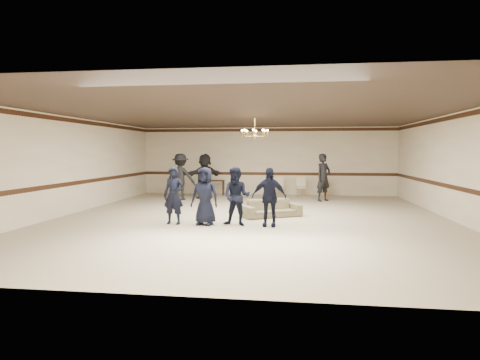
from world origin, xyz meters
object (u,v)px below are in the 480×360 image
at_px(boy_d, 269,197).
at_px(settee, 271,208).
at_px(boy_a, 174,196).
at_px(banquet_chair_right, 323,187).
at_px(adult_left, 181,177).
at_px(banquet_chair_left, 279,187).
at_px(boy_c, 237,197).
at_px(console_table, 216,188).
at_px(boy_b, 205,196).
at_px(adult_right, 323,177).
at_px(chandelier, 255,127).
at_px(adult_mid, 205,176).
at_px(banquet_chair_mid, 301,187).

bearing_deg(boy_d, settee, 93.93).
height_order(boy_a, banquet_chair_right, boy_a).
relative_size(adult_left, banquet_chair_left, 2.22).
bearing_deg(banquet_chair_right, boy_c, -107.92).
height_order(settee, adult_left, adult_left).
bearing_deg(adult_left, boy_a, 109.24).
distance_m(banquet_chair_left, console_table, 3.01).
distance_m(adult_left, banquet_chair_right, 6.42).
distance_m(settee, console_table, 6.85).
distance_m(boy_b, banquet_chair_left, 7.82).
xyz_separation_m(settee, console_table, (-2.99, 6.16, 0.08)).
height_order(boy_a, adult_right, adult_right).
xyz_separation_m(boy_d, adult_left, (-4.13, 5.72, 0.17)).
height_order(chandelier, settee, chandelier).
xyz_separation_m(boy_c, banquet_chair_left, (0.88, 7.61, -0.37)).
relative_size(boy_a, adult_mid, 0.82).
xyz_separation_m(boy_a, banquet_chair_mid, (3.68, 7.61, -0.37)).
distance_m(boy_a, boy_b, 0.90).
xyz_separation_m(boy_d, banquet_chair_left, (-0.02, 7.61, -0.37)).
height_order(settee, adult_right, adult_right).
bearing_deg(boy_d, boy_a, -177.10).
bearing_deg(adult_mid, settee, 83.14).
xyz_separation_m(boy_a, adult_right, (4.57, 6.02, 0.17)).
relative_size(banquet_chair_left, banquet_chair_mid, 1.00).
bearing_deg(chandelier, boy_a, -131.47).
bearing_deg(banquet_chair_mid, banquet_chair_right, -2.99).
relative_size(chandelier, boy_d, 0.58).
bearing_deg(boy_a, adult_left, 109.31).
height_order(boy_a, console_table, boy_a).
height_order(adult_mid, banquet_chair_right, adult_mid).
bearing_deg(boy_b, boy_a, -172.48).
xyz_separation_m(boy_b, boy_c, (0.90, 0.00, 0.00)).
distance_m(boy_b, settee, 2.48).
xyz_separation_m(adult_mid, adult_right, (5.10, -0.40, 0.00)).
relative_size(boy_a, boy_c, 1.00).
xyz_separation_m(boy_a, adult_mid, (-0.53, 6.42, 0.17)).
xyz_separation_m(boy_b, adult_right, (3.67, 6.02, 0.17)).
xyz_separation_m(chandelier, adult_right, (2.50, 3.67, -1.89)).
xyz_separation_m(chandelier, boy_b, (-1.17, -2.34, -2.06)).
bearing_deg(adult_mid, boy_c, 69.20).
distance_m(adult_right, banquet_chair_right, 1.69).
bearing_deg(boy_b, adult_left, 119.70).
height_order(boy_d, adult_right, adult_right).
xyz_separation_m(chandelier, banquet_chair_left, (0.61, 5.27, -2.43)).
bearing_deg(boy_c, adult_left, 129.39).
relative_size(boy_c, settee, 0.87).
distance_m(boy_a, banquet_chair_right, 8.94).
xyz_separation_m(adult_right, banquet_chair_left, (-1.89, 1.59, -0.54)).
height_order(settee, console_table, console_table).
bearing_deg(banquet_chair_right, boy_b, -113.61).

